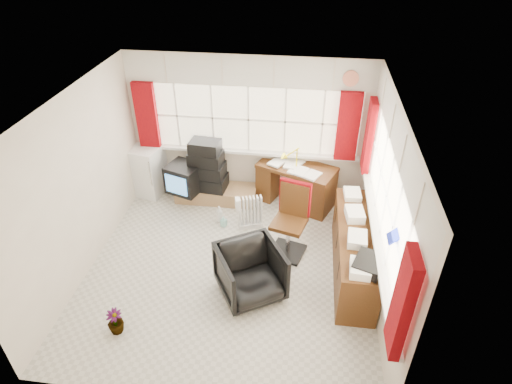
# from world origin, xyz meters

# --- Properties ---
(ground) EXTENTS (4.00, 4.00, 0.00)m
(ground) POSITION_xyz_m (0.00, 0.00, 0.00)
(ground) COLOR beige
(ground) RESTS_ON ground
(room_walls) EXTENTS (4.00, 4.00, 4.00)m
(room_walls) POSITION_xyz_m (0.00, 0.00, 1.50)
(room_walls) COLOR beige
(room_walls) RESTS_ON ground
(window_back) EXTENTS (3.70, 0.12, 3.60)m
(window_back) POSITION_xyz_m (0.00, 1.94, 0.95)
(window_back) COLOR #FDF0C8
(window_back) RESTS_ON room_walls
(window_right) EXTENTS (0.12, 3.70, 3.60)m
(window_right) POSITION_xyz_m (1.94, 0.00, 0.95)
(window_right) COLOR #FDF0C8
(window_right) RESTS_ON room_walls
(curtains) EXTENTS (3.83, 3.83, 1.15)m
(curtains) POSITION_xyz_m (0.92, 0.93, 1.46)
(curtains) COLOR #8D0709
(curtains) RESTS_ON room_walls
(overhead_cabinets) EXTENTS (3.98, 3.98, 0.48)m
(overhead_cabinets) POSITION_xyz_m (0.98, 0.98, 2.25)
(overhead_cabinets) COLOR silver
(overhead_cabinets) RESTS_ON room_walls
(desk) EXTENTS (1.43, 1.08, 0.78)m
(desk) POSITION_xyz_m (0.84, 1.80, 0.41)
(desk) COLOR #5A3315
(desk) RESTS_ON ground
(desk_lamp) EXTENTS (0.16, 0.14, 0.40)m
(desk_lamp) POSITION_xyz_m (0.83, 1.74, 1.01)
(desk_lamp) COLOR yellow
(desk_lamp) RESTS_ON desk
(task_chair) EXTENTS (0.59, 0.61, 1.14)m
(task_chair) POSITION_xyz_m (0.83, 0.59, 0.60)
(task_chair) COLOR black
(task_chair) RESTS_ON ground
(office_chair) EXTENTS (1.08, 1.09, 0.73)m
(office_chair) POSITION_xyz_m (0.36, -0.39, 0.37)
(office_chair) COLOR black
(office_chair) RESTS_ON ground
(radiator) EXTENTS (0.41, 0.26, 0.57)m
(radiator) POSITION_xyz_m (0.16, 1.03, 0.23)
(radiator) COLOR white
(radiator) RESTS_ON ground
(credenza) EXTENTS (0.50, 2.00, 0.85)m
(credenza) POSITION_xyz_m (1.73, 0.20, 0.39)
(credenza) COLOR #5A3315
(credenza) RESTS_ON ground
(file_tray) EXTENTS (0.43, 0.49, 0.13)m
(file_tray) POSITION_xyz_m (1.80, -0.52, 0.82)
(file_tray) COLOR black
(file_tray) RESTS_ON credenza
(tv_bench) EXTENTS (1.40, 0.50, 0.25)m
(tv_bench) POSITION_xyz_m (-0.55, 1.72, 0.12)
(tv_bench) COLOR #A97B54
(tv_bench) RESTS_ON ground
(crt_tv) EXTENTS (0.66, 0.63, 0.49)m
(crt_tv) POSITION_xyz_m (-1.05, 1.57, 0.49)
(crt_tv) COLOR black
(crt_tv) RESTS_ON tv_bench
(hifi_stack) EXTENTS (0.70, 0.48, 0.90)m
(hifi_stack) POSITION_xyz_m (-0.69, 1.71, 0.66)
(hifi_stack) COLOR black
(hifi_stack) RESTS_ON tv_bench
(mini_fridge) EXTENTS (0.63, 0.64, 0.90)m
(mini_fridge) POSITION_xyz_m (-1.80, 1.80, 0.45)
(mini_fridge) COLOR white
(mini_fridge) RESTS_ON ground
(spray_bottle_a) EXTENTS (0.16, 0.16, 0.29)m
(spray_bottle_a) POSITION_xyz_m (-0.37, 1.10, 0.15)
(spray_bottle_a) COLOR silver
(spray_bottle_a) RESTS_ON ground
(spray_bottle_b) EXTENTS (0.11, 0.11, 0.18)m
(spray_bottle_b) POSITION_xyz_m (-0.28, 0.98, 0.09)
(spray_bottle_b) COLOR #8ACEC3
(spray_bottle_b) RESTS_ON ground
(flower_vase) EXTENTS (0.26, 0.26, 0.35)m
(flower_vase) POSITION_xyz_m (-1.17, -1.24, 0.17)
(flower_vase) COLOR black
(flower_vase) RESTS_ON ground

